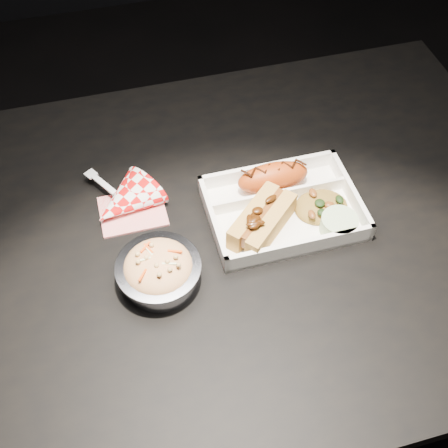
{
  "coord_description": "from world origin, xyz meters",
  "views": [
    {
      "loc": [
        -0.12,
        -0.55,
        1.49
      ],
      "look_at": [
        0.02,
        -0.04,
        0.81
      ],
      "focal_mm": 45.0,
      "sensor_mm": 36.0,
      "label": 1
    }
  ],
  "objects_px": {
    "hotdog": "(262,219)",
    "napkin_fork": "(125,202)",
    "dining_table": "(207,262)",
    "fried_pastry": "(273,177)",
    "foil_coleslaw_cup": "(159,270)",
    "food_tray": "(282,210)"
  },
  "relations": [
    {
      "from": "fried_pastry",
      "to": "hotdog",
      "type": "xyz_separation_m",
      "value": [
        -0.04,
        -0.08,
        -0.0
      ]
    },
    {
      "from": "fried_pastry",
      "to": "foil_coleslaw_cup",
      "type": "bearing_deg",
      "value": -149.37
    },
    {
      "from": "fried_pastry",
      "to": "napkin_fork",
      "type": "xyz_separation_m",
      "value": [
        -0.25,
        0.03,
        -0.02
      ]
    },
    {
      "from": "fried_pastry",
      "to": "hotdog",
      "type": "relative_size",
      "value": 0.93
    },
    {
      "from": "food_tray",
      "to": "napkin_fork",
      "type": "distance_m",
      "value": 0.27
    },
    {
      "from": "hotdog",
      "to": "napkin_fork",
      "type": "distance_m",
      "value": 0.24
    },
    {
      "from": "food_tray",
      "to": "foil_coleslaw_cup",
      "type": "bearing_deg",
      "value": -160.92
    },
    {
      "from": "hotdog",
      "to": "foil_coleslaw_cup",
      "type": "distance_m",
      "value": 0.19
    },
    {
      "from": "dining_table",
      "to": "hotdog",
      "type": "relative_size",
      "value": 8.94
    },
    {
      "from": "food_tray",
      "to": "foil_coleslaw_cup",
      "type": "xyz_separation_m",
      "value": [
        -0.22,
        -0.08,
        0.02
      ]
    },
    {
      "from": "dining_table",
      "to": "food_tray",
      "type": "xyz_separation_m",
      "value": [
        0.13,
        0.0,
        0.1
      ]
    },
    {
      "from": "food_tray",
      "to": "hotdog",
      "type": "bearing_deg",
      "value": -149.23
    },
    {
      "from": "dining_table",
      "to": "foil_coleslaw_cup",
      "type": "relative_size",
      "value": 9.24
    },
    {
      "from": "dining_table",
      "to": "hotdog",
      "type": "height_order",
      "value": "hotdog"
    },
    {
      "from": "dining_table",
      "to": "fried_pastry",
      "type": "distance_m",
      "value": 0.19
    },
    {
      "from": "dining_table",
      "to": "foil_coleslaw_cup",
      "type": "distance_m",
      "value": 0.17
    },
    {
      "from": "dining_table",
      "to": "food_tray",
      "type": "height_order",
      "value": "food_tray"
    },
    {
      "from": "dining_table",
      "to": "fried_pastry",
      "type": "relative_size",
      "value": 9.59
    },
    {
      "from": "fried_pastry",
      "to": "hotdog",
      "type": "height_order",
      "value": "hotdog"
    },
    {
      "from": "hotdog",
      "to": "napkin_fork",
      "type": "bearing_deg",
      "value": 110.34
    },
    {
      "from": "foil_coleslaw_cup",
      "to": "napkin_fork",
      "type": "bearing_deg",
      "value": 100.4
    },
    {
      "from": "fried_pastry",
      "to": "hotdog",
      "type": "bearing_deg",
      "value": -118.73
    }
  ]
}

